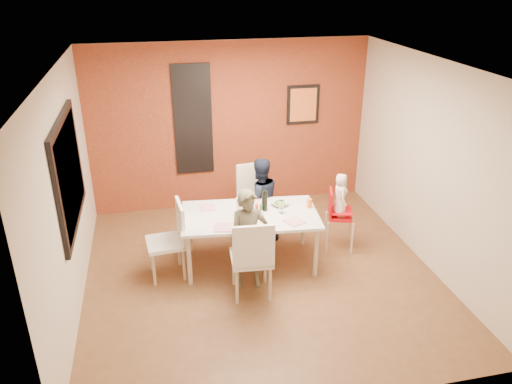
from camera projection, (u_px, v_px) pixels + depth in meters
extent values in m
plane|color=brown|center=(261.00, 273.00, 6.60)|extent=(4.50, 4.50, 0.00)
cube|color=silver|center=(262.00, 67.00, 5.48)|extent=(4.50, 4.50, 0.02)
cube|color=beige|center=(230.00, 126.00, 8.04)|extent=(4.50, 0.02, 2.70)
cube|color=beige|center=(323.00, 285.00, 4.04)|extent=(4.50, 0.02, 2.70)
cube|color=beige|center=(66.00, 196.00, 5.61)|extent=(0.02, 4.50, 2.70)
cube|color=beige|center=(430.00, 165.00, 6.48)|extent=(0.02, 4.50, 2.70)
cube|color=maroon|center=(231.00, 127.00, 8.03)|extent=(4.50, 0.02, 2.70)
cube|color=black|center=(69.00, 173.00, 5.71)|extent=(0.05, 1.70, 1.30)
cube|color=black|center=(70.00, 173.00, 5.71)|extent=(0.02, 1.55, 1.15)
cube|color=silver|center=(193.00, 120.00, 7.83)|extent=(0.55, 0.03, 1.70)
cube|color=black|center=(193.00, 120.00, 7.83)|extent=(0.60, 0.03, 1.76)
cube|color=black|center=(303.00, 105.00, 8.12)|extent=(0.54, 0.03, 0.64)
cube|color=orange|center=(303.00, 105.00, 8.10)|extent=(0.44, 0.01, 0.54)
cube|color=silver|center=(250.00, 215.00, 6.55)|extent=(1.87, 1.16, 0.04)
cylinder|color=#BDAB8C|center=(189.00, 260.00, 6.24)|extent=(0.06, 0.06, 0.70)
cylinder|color=#BDAB8C|center=(190.00, 228.00, 6.99)|extent=(0.06, 0.06, 0.70)
cylinder|color=#BDAB8C|center=(316.00, 252.00, 6.41)|extent=(0.06, 0.06, 0.70)
cylinder|color=#BDAB8C|center=(303.00, 222.00, 7.16)|extent=(0.06, 0.06, 0.70)
cube|color=silver|center=(251.00, 258.00, 6.01)|extent=(0.53, 0.53, 0.06)
cube|color=silver|center=(254.00, 247.00, 5.70)|extent=(0.49, 0.08, 0.56)
cylinder|color=#BCA98C|center=(265.00, 266.00, 6.33)|extent=(0.04, 0.04, 0.48)
cylinder|color=#BCA98C|center=(270.00, 284.00, 5.97)|extent=(0.04, 0.04, 0.48)
cylinder|color=#BCA98C|center=(234.00, 268.00, 6.28)|extent=(0.04, 0.04, 0.48)
cylinder|color=#BCA98C|center=(237.00, 287.00, 5.92)|extent=(0.04, 0.04, 0.48)
cube|color=beige|center=(257.00, 204.00, 7.37)|extent=(0.55, 0.55, 0.06)
cube|color=beige|center=(252.00, 181.00, 7.45)|extent=(0.49, 0.11, 0.56)
cylinder|color=#C2B090|center=(249.00, 228.00, 7.24)|extent=(0.04, 0.04, 0.48)
cylinder|color=#C2B090|center=(240.00, 216.00, 7.59)|extent=(0.04, 0.04, 0.48)
cylinder|color=#C2B090|center=(275.00, 223.00, 7.37)|extent=(0.04, 0.04, 0.48)
cylinder|color=#C2B090|center=(265.00, 212.00, 7.71)|extent=(0.04, 0.04, 0.48)
cube|color=white|center=(165.00, 243.00, 6.38)|extent=(0.51, 0.51, 0.05)
cube|color=white|center=(181.00, 222.00, 6.33)|extent=(0.09, 0.47, 0.53)
cylinder|color=tan|center=(150.00, 254.00, 6.60)|extent=(0.04, 0.04, 0.46)
cylinder|color=tan|center=(179.00, 250.00, 6.70)|extent=(0.04, 0.04, 0.46)
cylinder|color=tan|center=(154.00, 270.00, 6.27)|extent=(0.04, 0.04, 0.46)
cylinder|color=tan|center=(184.00, 265.00, 6.37)|extent=(0.04, 0.04, 0.46)
cube|color=red|center=(340.00, 216.00, 7.01)|extent=(0.39, 0.39, 0.05)
cube|color=red|center=(330.00, 202.00, 6.93)|extent=(0.11, 0.31, 0.37)
cube|color=red|center=(340.00, 210.00, 6.97)|extent=(0.39, 0.39, 0.02)
cylinder|color=beige|center=(352.00, 239.00, 6.95)|extent=(0.03, 0.03, 0.48)
cylinder|color=beige|center=(327.00, 238.00, 6.97)|extent=(0.03, 0.03, 0.48)
cylinder|color=beige|center=(350.00, 227.00, 7.27)|extent=(0.03, 0.03, 0.48)
cylinder|color=beige|center=(326.00, 226.00, 7.29)|extent=(0.03, 0.03, 0.48)
imported|color=#504C39|center=(249.00, 240.00, 6.09)|extent=(0.48, 0.32, 1.31)
imported|color=black|center=(260.00, 200.00, 7.17)|extent=(0.69, 0.58, 1.27)
imported|color=silver|center=(340.00, 195.00, 6.87)|extent=(0.22, 0.32, 0.62)
cube|color=silver|center=(224.00, 227.00, 6.20)|extent=(0.29, 0.29, 0.01)
cube|color=white|center=(252.00, 202.00, 6.85)|extent=(0.28, 0.28, 0.01)
cube|color=white|center=(294.00, 221.00, 6.34)|extent=(0.30, 0.30, 0.01)
cube|color=white|center=(208.00, 207.00, 6.71)|extent=(0.21, 0.21, 0.01)
imported|color=silver|center=(255.00, 214.00, 6.50)|extent=(0.26, 0.26, 0.05)
imported|color=silver|center=(280.00, 204.00, 6.76)|extent=(0.29, 0.29, 0.05)
cylinder|color=black|center=(264.00, 201.00, 6.58)|extent=(0.08, 0.08, 0.29)
cylinder|color=white|center=(251.00, 216.00, 6.25)|extent=(0.08, 0.08, 0.22)
cylinder|color=white|center=(281.00, 207.00, 6.54)|extent=(0.06, 0.06, 0.18)
cylinder|color=white|center=(241.00, 207.00, 6.45)|extent=(0.11, 0.11, 0.25)
cylinder|color=red|center=(257.00, 210.00, 6.49)|extent=(0.03, 0.03, 0.13)
cylinder|color=#2E7727|center=(261.00, 209.00, 6.54)|extent=(0.03, 0.03, 0.13)
cylinder|color=brown|center=(256.00, 209.00, 6.52)|extent=(0.04, 0.04, 0.14)
cylinder|color=orange|center=(309.00, 203.00, 6.70)|extent=(0.07, 0.07, 0.12)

